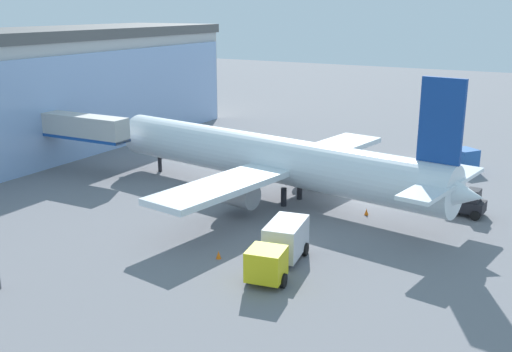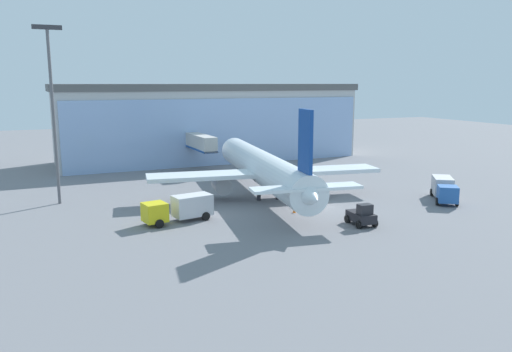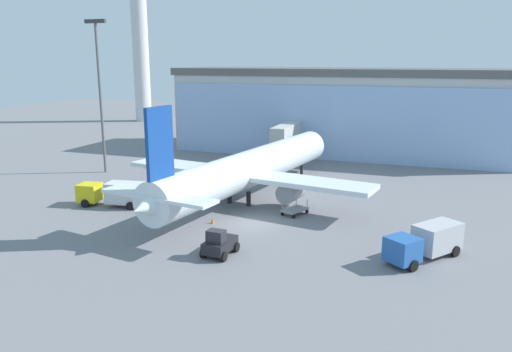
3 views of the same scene
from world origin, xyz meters
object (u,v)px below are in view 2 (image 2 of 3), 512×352
object	(u,v)px
airplane	(264,169)
safety_cone_wingtip	(163,210)
fuel_truck	(444,189)
baggage_cart	(321,193)
catering_truck	(180,208)
jet_bridge	(199,143)
apron_light_mast	(52,102)
safety_cone_nose	(294,210)
pushback_tug	(362,216)

from	to	relation	value
airplane	safety_cone_wingtip	xyz separation A→B (m)	(-13.69, -3.22, -3.30)
fuel_truck	safety_cone_wingtip	bearing A→B (deg)	-67.77
fuel_truck	baggage_cart	xyz separation A→B (m)	(-13.12, 7.35, -0.97)
airplane	catering_truck	world-z (taller)	airplane
jet_bridge	airplane	distance (m)	21.64
apron_light_mast	catering_truck	world-z (taller)	apron_light_mast
airplane	safety_cone_nose	size ratio (longest dim) A/B	68.43
safety_cone_nose	safety_cone_wingtip	distance (m)	14.64
apron_light_mast	safety_cone_nose	world-z (taller)	apron_light_mast
safety_cone_wingtip	pushback_tug	bearing A→B (deg)	-36.07
catering_truck	apron_light_mast	bearing A→B (deg)	-59.88
safety_cone_wingtip	safety_cone_nose	bearing A→B (deg)	-22.95
catering_truck	safety_cone_nose	world-z (taller)	catering_truck
fuel_truck	safety_cone_nose	distance (m)	19.90
baggage_cart	jet_bridge	bearing A→B (deg)	40.76
catering_truck	fuel_truck	world-z (taller)	same
safety_cone_wingtip	catering_truck	bearing A→B (deg)	-77.70
catering_truck	safety_cone_nose	distance (m)	12.70
jet_bridge	airplane	world-z (taller)	airplane
jet_bridge	catering_truck	world-z (taller)	jet_bridge
fuel_truck	pushback_tug	distance (m)	16.61
apron_light_mast	pushback_tug	size ratio (longest dim) A/B	6.30
apron_light_mast	safety_cone_nose	bearing A→B (deg)	-31.81
apron_light_mast	safety_cone_wingtip	world-z (taller)	apron_light_mast
apron_light_mast	fuel_truck	bearing A→B (deg)	-20.81
apron_light_mast	baggage_cart	distance (m)	34.06
fuel_truck	safety_cone_nose	xyz separation A→B (m)	(-19.78, 1.76, -1.19)
apron_light_mast	baggage_cart	world-z (taller)	apron_light_mast
fuel_truck	safety_cone_wingtip	size ratio (longest dim) A/B	13.18
apron_light_mast	baggage_cart	bearing A→B (deg)	-16.85
catering_truck	pushback_tug	world-z (taller)	catering_truck
fuel_truck	safety_cone_wingtip	world-z (taller)	fuel_truck
catering_truck	fuel_truck	distance (m)	32.51
catering_truck	pushback_tug	distance (m)	18.69
catering_truck	fuel_truck	xyz separation A→B (m)	(32.35, -3.25, 0.00)
safety_cone_nose	airplane	bearing A→B (deg)	88.65
airplane	catering_truck	xyz separation A→B (m)	(-12.77, -7.45, -2.11)
jet_bridge	fuel_truck	distance (m)	38.95
fuel_truck	baggage_cart	size ratio (longest dim) A/B	2.27
apron_light_mast	fuel_truck	distance (m)	48.01
airplane	jet_bridge	bearing A→B (deg)	13.85
apron_light_mast	safety_cone_wingtip	xyz separation A→B (m)	(10.48, -9.16, -11.86)
jet_bridge	baggage_cart	world-z (taller)	jet_bridge
catering_truck	fuel_truck	size ratio (longest dim) A/B	1.05
apron_light_mast	safety_cone_nose	size ratio (longest dim) A/B	37.64
airplane	safety_cone_nose	distance (m)	9.52
airplane	apron_light_mast	bearing A→B (deg)	84.44
airplane	safety_cone_wingtip	size ratio (longest dim) A/B	68.43
pushback_tug	safety_cone_nose	xyz separation A→B (m)	(-4.05, 7.06, -0.70)
airplane	fuel_truck	size ratio (longest dim) A/B	5.19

